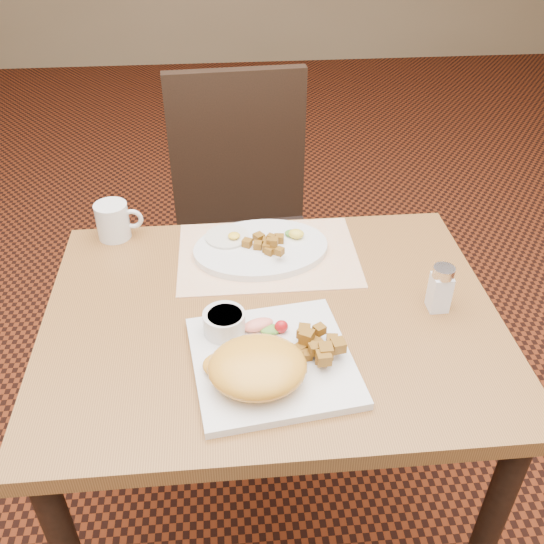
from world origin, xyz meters
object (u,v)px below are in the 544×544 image
Objects in this scene: plate_square at (272,361)px; plate_oval at (261,249)px; chair_far at (243,219)px; table at (272,353)px; salt_shaker at (441,288)px; coffee_mug at (114,221)px.

plate_oval is (0.01, 0.36, 0.00)m from plate_square.
chair_far is at bearing 91.00° from plate_square.
table is 0.37m from salt_shaker.
salt_shaker is (0.33, -0.01, 0.16)m from table.
table is at bearing 88.30° from chair_far.
plate_oval is at bearing -16.30° from coffee_mug.
coffee_mug reaches higher than table.
plate_square is 0.36m from plate_oval.
salt_shaker reaches higher than table.
chair_far is 3.46× the size of plate_square.
plate_oval is (0.02, -0.50, 0.22)m from chair_far.
chair_far is at bearing 92.38° from plate_oval.
chair_far is at bearing 51.73° from coffee_mug.
coffee_mug is (-0.31, -0.40, 0.25)m from chair_far.
coffee_mug is (-0.67, 0.32, -0.01)m from salt_shaker.
coffee_mug is at bearing 125.99° from plate_square.
plate_oval is at bearing 88.61° from chair_far.
chair_far is 8.94× the size of coffee_mug.
table is 0.93× the size of chair_far.
table is 0.49m from coffee_mug.
coffee_mug is at bearing 137.39° from table.
table is 3.21× the size of plate_square.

